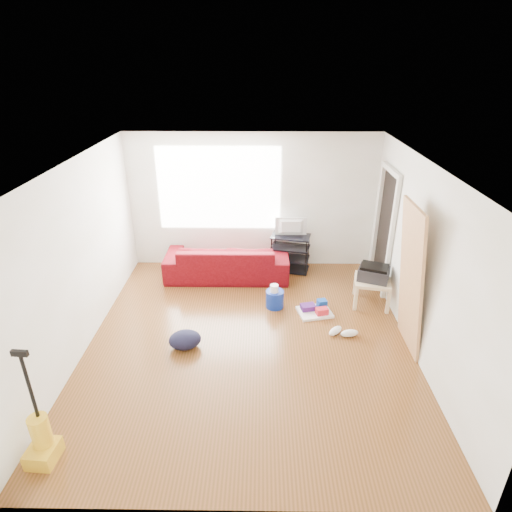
{
  "coord_description": "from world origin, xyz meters",
  "views": [
    {
      "loc": [
        0.17,
        -4.97,
        3.7
      ],
      "look_at": [
        0.09,
        0.6,
        1.06
      ],
      "focal_mm": 30.0,
      "sensor_mm": 36.0,
      "label": 1
    }
  ],
  "objects_px": {
    "cleaning_tray": "(315,310)",
    "backpack": "(186,347)",
    "tv_stand": "(290,253)",
    "side_table": "(372,283)",
    "bucket": "(275,307)",
    "vacuum": "(41,440)",
    "sofa": "(228,276)"
  },
  "relations": [
    {
      "from": "side_table",
      "to": "cleaning_tray",
      "type": "height_order",
      "value": "side_table"
    },
    {
      "from": "backpack",
      "to": "vacuum",
      "type": "relative_size",
      "value": 0.34
    },
    {
      "from": "sofa",
      "to": "cleaning_tray",
      "type": "bearing_deg",
      "value": 140.72
    },
    {
      "from": "cleaning_tray",
      "to": "backpack",
      "type": "bearing_deg",
      "value": -154.83
    },
    {
      "from": "tv_stand",
      "to": "vacuum",
      "type": "distance_m",
      "value": 4.98
    },
    {
      "from": "cleaning_tray",
      "to": "vacuum",
      "type": "distance_m",
      "value": 4.07
    },
    {
      "from": "tv_stand",
      "to": "backpack",
      "type": "relative_size",
      "value": 1.72
    },
    {
      "from": "side_table",
      "to": "cleaning_tray",
      "type": "xyz_separation_m",
      "value": [
        -0.92,
        -0.29,
        -0.32
      ]
    },
    {
      "from": "side_table",
      "to": "tv_stand",
      "type": "bearing_deg",
      "value": 136.6
    },
    {
      "from": "side_table",
      "to": "backpack",
      "type": "distance_m",
      "value": 3.1
    },
    {
      "from": "sofa",
      "to": "backpack",
      "type": "height_order",
      "value": "sofa"
    },
    {
      "from": "bucket",
      "to": "backpack",
      "type": "height_order",
      "value": "bucket"
    },
    {
      "from": "cleaning_tray",
      "to": "vacuum",
      "type": "relative_size",
      "value": 0.45
    },
    {
      "from": "bucket",
      "to": "vacuum",
      "type": "xyz_separation_m",
      "value": [
        -2.39,
        -2.88,
        0.24
      ]
    },
    {
      "from": "tv_stand",
      "to": "backpack",
      "type": "xyz_separation_m",
      "value": [
        -1.58,
        -2.37,
        -0.36
      ]
    },
    {
      "from": "cleaning_tray",
      "to": "sofa",
      "type": "bearing_deg",
      "value": 140.72
    },
    {
      "from": "bucket",
      "to": "vacuum",
      "type": "height_order",
      "value": "vacuum"
    },
    {
      "from": "cleaning_tray",
      "to": "backpack",
      "type": "xyz_separation_m",
      "value": [
        -1.91,
        -0.9,
        -0.06
      ]
    },
    {
      "from": "sofa",
      "to": "side_table",
      "type": "xyz_separation_m",
      "value": [
        2.4,
        -0.91,
        0.37
      ]
    },
    {
      "from": "side_table",
      "to": "bucket",
      "type": "distance_m",
      "value": 1.61
    },
    {
      "from": "bucket",
      "to": "sofa",
      "type": "bearing_deg",
      "value": 128.98
    },
    {
      "from": "tv_stand",
      "to": "side_table",
      "type": "bearing_deg",
      "value": -30.58
    },
    {
      "from": "tv_stand",
      "to": "vacuum",
      "type": "height_order",
      "value": "vacuum"
    },
    {
      "from": "tv_stand",
      "to": "side_table",
      "type": "relative_size",
      "value": 1.21
    },
    {
      "from": "side_table",
      "to": "vacuum",
      "type": "distance_m",
      "value": 4.97
    },
    {
      "from": "tv_stand",
      "to": "side_table",
      "type": "height_order",
      "value": "tv_stand"
    },
    {
      "from": "cleaning_tray",
      "to": "vacuum",
      "type": "bearing_deg",
      "value": -138.13
    },
    {
      "from": "side_table",
      "to": "backpack",
      "type": "bearing_deg",
      "value": -157.2
    },
    {
      "from": "cleaning_tray",
      "to": "tv_stand",
      "type": "bearing_deg",
      "value": 102.37
    },
    {
      "from": "vacuum",
      "to": "bucket",
      "type": "bearing_deg",
      "value": 54.38
    },
    {
      "from": "tv_stand",
      "to": "bucket",
      "type": "height_order",
      "value": "tv_stand"
    },
    {
      "from": "sofa",
      "to": "side_table",
      "type": "distance_m",
      "value": 2.59
    }
  ]
}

